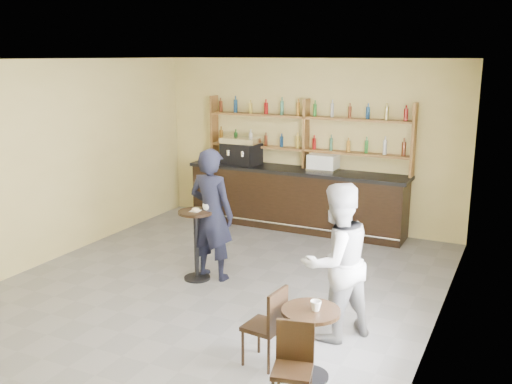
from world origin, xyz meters
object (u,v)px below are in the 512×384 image
at_px(man_main, 212,214).
at_px(patron_second, 336,262).
at_px(pastry_case, 323,163).
at_px(chair_south, 292,370).
at_px(bar_counter, 296,199).
at_px(chair_west, 264,325).
at_px(pedestal_table, 196,245).
at_px(espresso_machine, 241,151).
at_px(cafe_table, 310,344).

distance_m(man_main, patron_second, 2.42).
distance_m(pastry_case, chair_south, 5.74).
height_order(pastry_case, man_main, man_main).
relative_size(man_main, chair_south, 2.34).
relative_size(bar_counter, chair_west, 4.86).
relative_size(bar_counter, pastry_case, 8.01).
xyz_separation_m(pedestal_table, chair_west, (1.91, -1.73, -0.09)).
bearing_deg(man_main, chair_south, 136.54).
xyz_separation_m(pedestal_table, chair_south, (2.51, -2.38, -0.11)).
distance_m(espresso_machine, patron_second, 5.05).
height_order(bar_counter, pastry_case, pastry_case).
relative_size(pedestal_table, man_main, 0.54).
bearing_deg(chair_south, espresso_machine, 107.96).
bearing_deg(chair_south, man_main, 118.96).
bearing_deg(patron_second, chair_west, 7.35).
bearing_deg(man_main, pedestal_table, 46.19).
relative_size(espresso_machine, chair_west, 0.83).
distance_m(espresso_machine, chair_south, 6.45).
xyz_separation_m(espresso_machine, patron_second, (3.23, -3.85, -0.49)).
bearing_deg(patron_second, man_main, -78.24).
bearing_deg(patron_second, pedestal_table, -73.33).
xyz_separation_m(bar_counter, chair_west, (1.57, -4.77, -0.14)).
relative_size(pastry_case, patron_second, 0.29).
bearing_deg(pedestal_table, pastry_case, 74.03).
bearing_deg(espresso_machine, chair_south, -49.61).
distance_m(man_main, chair_south, 3.49).
distance_m(man_main, cafe_table, 3.05).
relative_size(chair_west, chair_south, 1.05).
bearing_deg(chair_south, cafe_table, 81.08).
bearing_deg(espresso_machine, chair_west, -51.38).
height_order(bar_counter, pedestal_table, bar_counter).
bearing_deg(chair_west, cafe_table, 91.28).
bearing_deg(espresso_machine, cafe_table, -46.94).
relative_size(pastry_case, cafe_table, 0.70).
xyz_separation_m(espresso_machine, chair_south, (3.34, -5.42, -1.00)).
relative_size(cafe_table, chair_west, 0.86).
bearing_deg(chair_west, pedestal_table, -125.61).
distance_m(pedestal_table, patron_second, 2.56).
height_order(espresso_machine, pedestal_table, espresso_machine).
bearing_deg(chair_south, chair_west, 119.02).
height_order(pedestal_table, chair_west, pedestal_table).
height_order(espresso_machine, pastry_case, espresso_machine).
bearing_deg(chair_west, pastry_case, -161.25).
bearing_deg(cafe_table, pastry_case, 108.23).
bearing_deg(pedestal_table, patron_second, -18.51).
bearing_deg(patron_second, chair_south, 39.28).
distance_m(bar_counter, pedestal_table, 3.07).
height_order(pedestal_table, man_main, man_main).
distance_m(bar_counter, chair_west, 5.03).
relative_size(pedestal_table, patron_second, 0.56).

